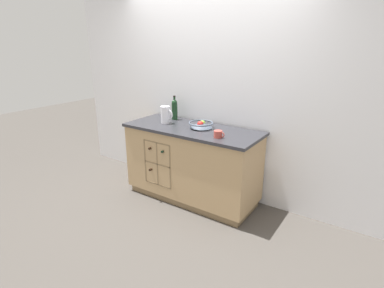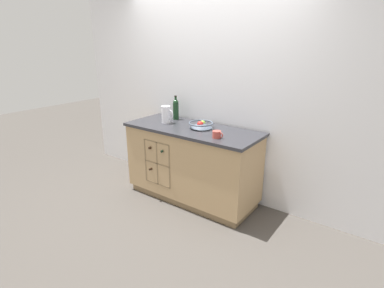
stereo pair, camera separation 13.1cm
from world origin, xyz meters
name	(u,v)px [view 2 (the right image)]	position (x,y,z in m)	size (l,w,h in m)	color
ground_plane	(192,197)	(0.00, 0.00, 0.00)	(14.00, 14.00, 0.00)	#4C4742
back_wall	(210,95)	(0.00, 0.39, 1.27)	(4.40, 0.06, 2.55)	white
kitchen_island	(192,163)	(0.00, 0.00, 0.47)	(1.67, 0.69, 0.93)	olive
fruit_bowl	(201,124)	(0.10, 0.05, 0.98)	(0.29, 0.29, 0.09)	#4C5666
white_pitcher	(166,114)	(-0.39, -0.01, 1.05)	(0.17, 0.12, 0.21)	white
ceramic_mug	(217,134)	(0.45, -0.17, 0.97)	(0.12, 0.09, 0.08)	#B7473D
standing_wine_bottle	(176,109)	(-0.42, 0.21, 1.07)	(0.08, 0.08, 0.31)	#19381E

